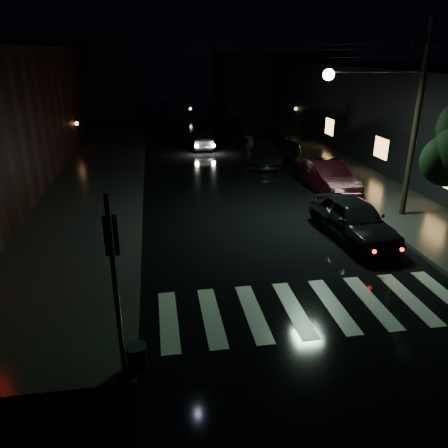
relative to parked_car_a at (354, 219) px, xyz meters
name	(u,v)px	position (x,y,z in m)	size (l,w,h in m)	color
ground	(214,327)	(-6.26, -5.11, -0.82)	(120.00, 120.00, 0.00)	black
sidewalk_left	(88,186)	(-11.26, 8.89, -0.74)	(6.00, 44.00, 0.15)	#282826
sidewalk_right	(347,175)	(3.74, 8.89, -0.74)	(4.00, 44.00, 0.15)	#282826
building_right	(423,113)	(10.74, 12.89, 2.18)	(10.00, 40.00, 6.00)	black
building_far_left	(73,79)	(-16.26, 39.89, 3.18)	(14.00, 10.00, 8.00)	black
building_far_right	(275,81)	(7.74, 39.89, 2.68)	(14.00, 10.00, 7.00)	black
crosswalk	(314,307)	(-3.26, -4.61, -0.81)	(9.00, 3.00, 0.01)	beige
signal_pole_corner	(126,315)	(-8.41, -6.57, 0.73)	(0.68, 0.61, 4.20)	slate
utility_pole	(403,113)	(2.57, 1.89, 3.78)	(4.92, 0.44, 8.00)	black
parked_car_a	(354,219)	(0.00, 0.00, 0.00)	(1.93, 4.79, 1.63)	black
parked_car_b	(327,177)	(1.34, 6.07, 0.00)	(1.72, 4.93, 1.62)	black
parked_car_c	(263,152)	(-0.46, 12.88, -0.07)	(2.09, 5.15, 1.49)	black
parked_car_d	(272,142)	(0.90, 15.53, 0.01)	(2.73, 5.92, 1.65)	black
oncoming_car	(201,140)	(-3.93, 18.26, -0.16)	(1.40, 4.00, 1.32)	black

